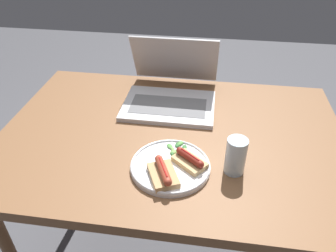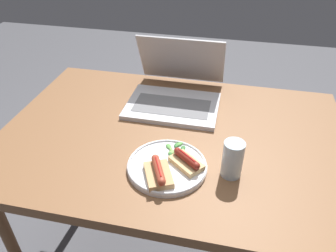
{
  "view_description": "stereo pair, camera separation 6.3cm",
  "coord_description": "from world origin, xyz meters",
  "views": [
    {
      "loc": [
        0.12,
        -0.92,
        1.45
      ],
      "look_at": [
        -0.01,
        -0.04,
        0.82
      ],
      "focal_mm": 35.0,
      "sensor_mm": 36.0,
      "label": 1
    },
    {
      "loc": [
        0.18,
        -0.91,
        1.45
      ],
      "look_at": [
        -0.01,
        -0.04,
        0.82
      ],
      "focal_mm": 35.0,
      "sensor_mm": 36.0,
      "label": 2
    }
  ],
  "objects": [
    {
      "name": "plate",
      "position": [
        0.02,
        -0.18,
        0.77
      ],
      "size": [
        0.25,
        0.25,
        0.02
      ],
      "color": "silver",
      "rests_on": "desk"
    },
    {
      "name": "laptop",
      "position": [
        -0.03,
        0.22,
        0.8
      ],
      "size": [
        0.36,
        0.36,
        0.24
      ],
      "color": "#B7B7BC",
      "rests_on": "desk"
    },
    {
      "name": "sausage_toast_left",
      "position": [
        0.08,
        -0.17,
        0.79
      ],
      "size": [
        0.12,
        0.11,
        0.04
      ],
      "rotation": [
        0.0,
        0.0,
        5.6
      ],
      "color": "tan",
      "rests_on": "plate"
    },
    {
      "name": "sausage_toast_middle",
      "position": [
        0.01,
        -0.24,
        0.79
      ],
      "size": [
        0.11,
        0.13,
        0.04
      ],
      "rotation": [
        0.0,
        0.0,
        2.0
      ],
      "color": "tan",
      "rests_on": "plate"
    },
    {
      "name": "desk",
      "position": [
        0.0,
        0.0,
        0.69
      ],
      "size": [
        1.21,
        0.83,
        0.76
      ],
      "color": "brown",
      "rests_on": "ground_plane"
    },
    {
      "name": "salad_pile",
      "position": [
        0.03,
        -0.1,
        0.78
      ],
      "size": [
        0.07,
        0.08,
        0.01
      ],
      "color": "#2D662D",
      "rests_on": "plate"
    },
    {
      "name": "drinking_glass",
      "position": [
        0.21,
        -0.16,
        0.82
      ],
      "size": [
        0.06,
        0.06,
        0.12
      ],
      "color": "silver",
      "rests_on": "desk"
    }
  ]
}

